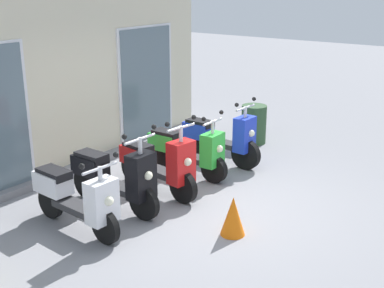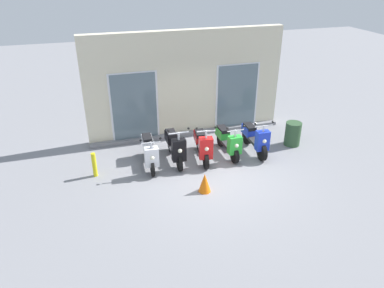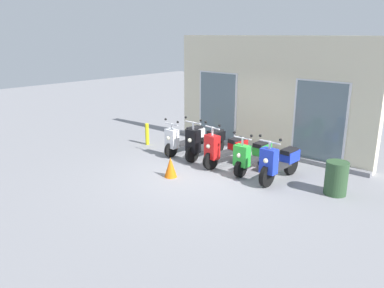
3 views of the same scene
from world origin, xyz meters
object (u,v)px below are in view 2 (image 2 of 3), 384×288
Objects in this scene: scooter_blue at (255,138)px; scooter_white at (149,151)px; scooter_black at (175,146)px; trash_bin at (293,134)px; traffic_cone at (205,183)px; scooter_green at (228,141)px; curb_bollard at (94,165)px; scooter_red at (203,145)px.

scooter_white is at bearing 178.31° from scooter_blue.
scooter_black is 2.14× the size of trash_bin.
scooter_black reaches higher than traffic_cone.
traffic_cone is at bearing -127.46° from scooter_green.
scooter_green is (2.40, 0.01, -0.03)m from scooter_white.
traffic_cone is (1.09, -1.70, -0.21)m from scooter_white.
curb_bollard is (-2.30, -0.16, -0.15)m from scooter_black.
scooter_red is at bearing 179.04° from scooter_blue.
scooter_blue is at bearing -3.06° from scooter_black.
scooter_blue reaches higher than scooter_green.
scooter_white is 1.57m from scooter_red.
scooter_green is 0.85m from scooter_blue.
scooter_black reaches higher than curb_bollard.
scooter_red reaches higher than scooter_white.
scooter_white is 0.97× the size of scooter_red.
scooter_blue reaches higher than trash_bin.
curb_bollard is at bearing -178.04° from scooter_green.
scooter_white is 3.24m from scooter_blue.
scooter_red is 1.71m from traffic_cone.
scooter_black is at bearing 176.94° from scooter_blue.
scooter_white is 1.55m from curb_bollard.
scooter_green is 0.94× the size of scooter_blue.
scooter_red is 0.83m from scooter_green.
trash_bin is (1.37, 0.09, -0.09)m from scooter_blue.
scooter_green is (0.83, 0.08, -0.02)m from scooter_red.
scooter_black is at bearing 179.43° from trash_bin.
trash_bin is (3.04, 0.07, -0.09)m from scooter_red.
scooter_green is at bearing 5.38° from scooter_red.
scooter_red is 1.67m from scooter_blue.
scooter_white is 2.26× the size of curb_bollard.
curb_bollard is at bearing 149.11° from traffic_cone.
traffic_cone is (0.33, -1.74, -0.24)m from scooter_black.
scooter_green is 2.22× the size of curb_bollard.
scooter_white is at bearing -177.18° from scooter_black.
scooter_blue is at bearing 0.34° from curb_bollard.
traffic_cone is (2.63, -1.57, -0.09)m from curb_bollard.
scooter_white reaches higher than curb_bollard.
scooter_green reaches higher than traffic_cone.
scooter_white is 3.04× the size of traffic_cone.
scooter_green is 2.99× the size of traffic_cone.
scooter_blue is 2.37× the size of curb_bollard.
trash_bin reaches higher than traffic_cone.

